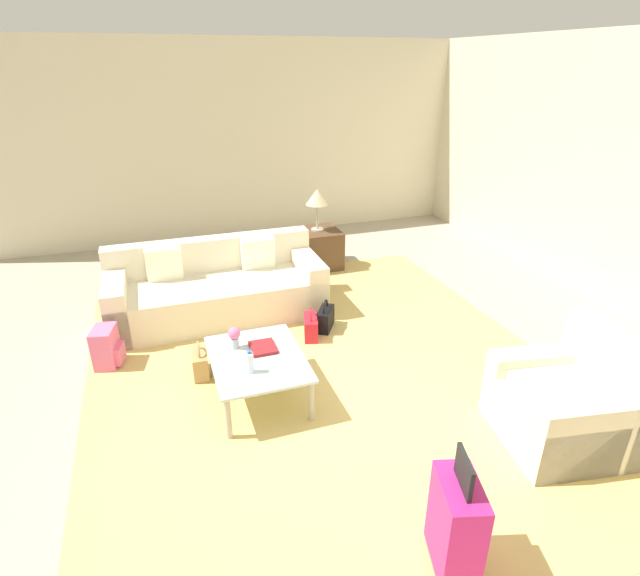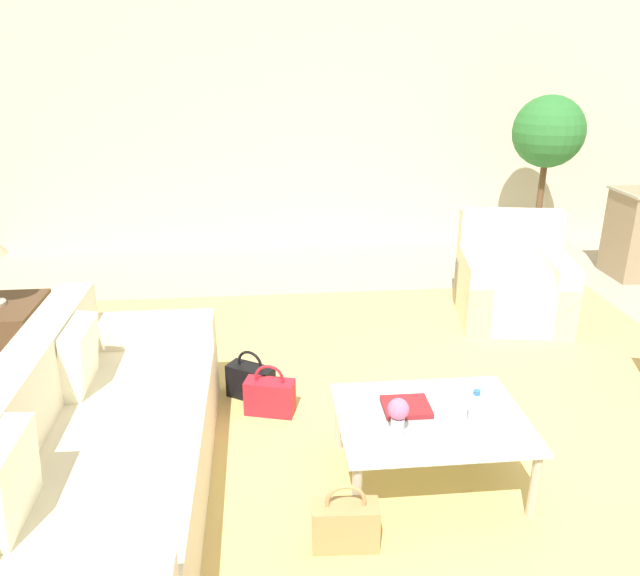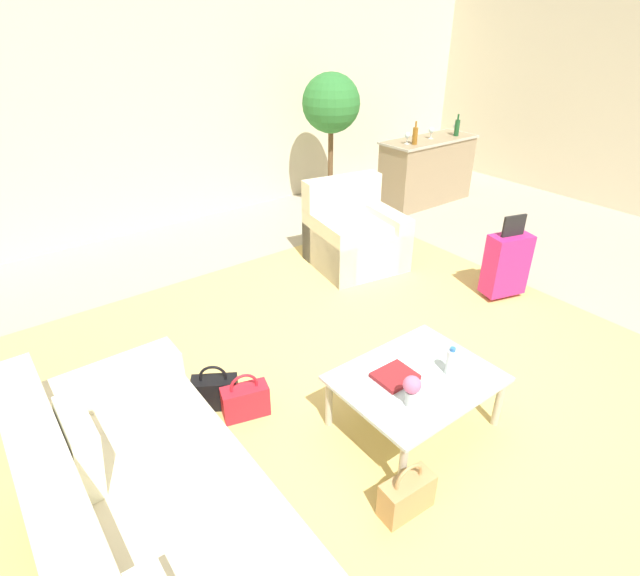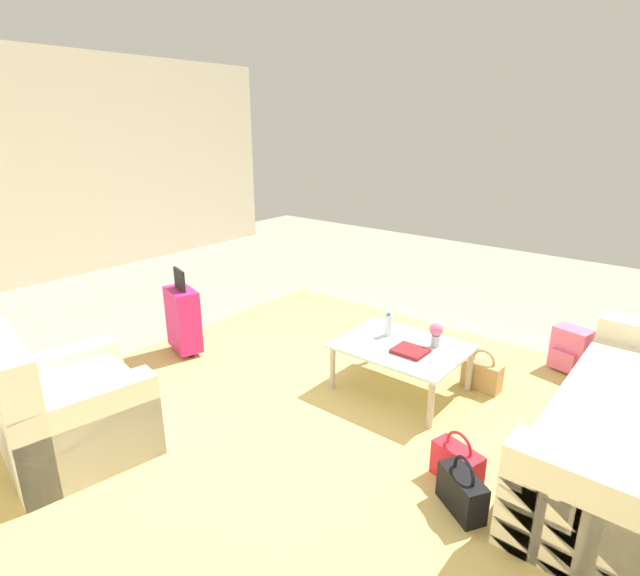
{
  "view_description": "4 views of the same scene",
  "coord_description": "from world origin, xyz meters",
  "px_view_note": "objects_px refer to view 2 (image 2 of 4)",
  "views": [
    {
      "loc": [
        3.25,
        -1.18,
        2.75
      ],
      "look_at": [
        -0.26,
        0.03,
        1.05
      ],
      "focal_mm": 28.0,
      "sensor_mm": 36.0,
      "label": 1
    },
    {
      "loc": [
        -1.27,
        -3.31,
        2.25
      ],
      "look_at": [
        -0.98,
        -0.27,
        1.08
      ],
      "focal_mm": 35.0,
      "sensor_mm": 36.0,
      "label": 2
    },
    {
      "loc": [
        -2.44,
        -2.15,
        2.49
      ],
      "look_at": [
        -0.53,
        0.37,
        0.73
      ],
      "focal_mm": 28.0,
      "sensor_mm": 36.0,
      "label": 3
    },
    {
      "loc": [
        -2.24,
        2.82,
        2.15
      ],
      "look_at": [
        -0.2,
        0.32,
        1.08
      ],
      "focal_mm": 28.0,
      "sensor_mm": 36.0,
      "label": 4
    }
  ],
  "objects_px": {
    "coffee_table": "(431,423)",
    "flower_vase": "(398,414)",
    "handbag_black": "(251,381)",
    "water_bottle": "(475,409)",
    "coffee_table_book": "(406,407)",
    "armchair": "(511,285)",
    "handbag_tan": "(345,524)",
    "potted_ficus": "(547,143)",
    "side_table": "(0,340)",
    "couch": "(86,466)",
    "handbag_red": "(270,396)"
  },
  "relations": [
    {
      "from": "coffee_table",
      "to": "flower_vase",
      "type": "height_order",
      "value": "flower_vase"
    },
    {
      "from": "flower_vase",
      "to": "handbag_black",
      "type": "height_order",
      "value": "flower_vase"
    },
    {
      "from": "water_bottle",
      "to": "coffee_table_book",
      "type": "xyz_separation_m",
      "value": [
        -0.32,
        0.18,
        -0.08
      ]
    },
    {
      "from": "armchair",
      "to": "handbag_tan",
      "type": "distance_m",
      "value": 3.21
    },
    {
      "from": "armchair",
      "to": "water_bottle",
      "type": "distance_m",
      "value": 2.54
    },
    {
      "from": "water_bottle",
      "to": "handbag_black",
      "type": "xyz_separation_m",
      "value": [
        -1.18,
        1.08,
        -0.38
      ]
    },
    {
      "from": "coffee_table",
      "to": "potted_ficus",
      "type": "xyz_separation_m",
      "value": [
        2.2,
        3.7,
        0.96
      ]
    },
    {
      "from": "coffee_table",
      "to": "side_table",
      "type": "bearing_deg",
      "value": 151.82
    },
    {
      "from": "coffee_table",
      "to": "handbag_tan",
      "type": "relative_size",
      "value": 2.81
    },
    {
      "from": "armchair",
      "to": "potted_ficus",
      "type": "distance_m",
      "value": 2.04
    },
    {
      "from": "couch",
      "to": "side_table",
      "type": "xyz_separation_m",
      "value": [
        -1.0,
        1.6,
        -0.02
      ]
    },
    {
      "from": "handbag_black",
      "to": "coffee_table",
      "type": "bearing_deg",
      "value": -44.81
    },
    {
      "from": "flower_vase",
      "to": "handbag_tan",
      "type": "relative_size",
      "value": 0.57
    },
    {
      "from": "potted_ficus",
      "to": "armchair",
      "type": "bearing_deg",
      "value": -120.13
    },
    {
      "from": "handbag_tan",
      "to": "handbag_red",
      "type": "bearing_deg",
      "value": 105.33
    },
    {
      "from": "armchair",
      "to": "coffee_table",
      "type": "distance_m",
      "value": 2.54
    },
    {
      "from": "coffee_table",
      "to": "potted_ficus",
      "type": "height_order",
      "value": "potted_ficus"
    },
    {
      "from": "coffee_table",
      "to": "side_table",
      "type": "relative_size",
      "value": 1.63
    },
    {
      "from": "coffee_table_book",
      "to": "handbag_black",
      "type": "distance_m",
      "value": 1.28
    },
    {
      "from": "coffee_table_book",
      "to": "side_table",
      "type": "height_order",
      "value": "side_table"
    },
    {
      "from": "coffee_table",
      "to": "coffee_table_book",
      "type": "height_order",
      "value": "coffee_table_book"
    },
    {
      "from": "potted_ficus",
      "to": "flower_vase",
      "type": "bearing_deg",
      "value": -122.15
    },
    {
      "from": "couch",
      "to": "coffee_table",
      "type": "distance_m",
      "value": 1.8
    },
    {
      "from": "couch",
      "to": "armchair",
      "type": "xyz_separation_m",
      "value": [
        3.11,
        2.27,
        0.01
      ]
    },
    {
      "from": "couch",
      "to": "flower_vase",
      "type": "distance_m",
      "value": 1.6
    },
    {
      "from": "couch",
      "to": "coffee_table_book",
      "type": "xyz_separation_m",
      "value": [
        1.68,
        0.18,
        0.13
      ]
    },
    {
      "from": "coffee_table_book",
      "to": "flower_vase",
      "type": "bearing_deg",
      "value": -113.02
    },
    {
      "from": "water_bottle",
      "to": "potted_ficus",
      "type": "relative_size",
      "value": 0.11
    },
    {
      "from": "handbag_black",
      "to": "armchair",
      "type": "bearing_deg",
      "value": 27.45
    },
    {
      "from": "handbag_red",
      "to": "coffee_table_book",
      "type": "bearing_deg",
      "value": -42.9
    },
    {
      "from": "coffee_table",
      "to": "coffee_table_book",
      "type": "distance_m",
      "value": 0.16
    },
    {
      "from": "armchair",
      "to": "side_table",
      "type": "bearing_deg",
      "value": -170.75
    },
    {
      "from": "flower_vase",
      "to": "side_table",
      "type": "height_order",
      "value": "flower_vase"
    },
    {
      "from": "flower_vase",
      "to": "potted_ficus",
      "type": "xyz_separation_m",
      "value": [
        2.42,
        3.85,
        0.79
      ]
    },
    {
      "from": "flower_vase",
      "to": "handbag_tan",
      "type": "height_order",
      "value": "flower_vase"
    },
    {
      "from": "coffee_table_book",
      "to": "couch",
      "type": "bearing_deg",
      "value": -173.39
    },
    {
      "from": "handbag_tan",
      "to": "handbag_black",
      "type": "bearing_deg",
      "value": 107.84
    },
    {
      "from": "water_bottle",
      "to": "coffee_table_book",
      "type": "distance_m",
      "value": 0.38
    },
    {
      "from": "water_bottle",
      "to": "potted_ficus",
      "type": "xyz_separation_m",
      "value": [
        2.0,
        3.8,
        0.82
      ]
    },
    {
      "from": "coffee_table",
      "to": "handbag_black",
      "type": "bearing_deg",
      "value": 135.19
    },
    {
      "from": "coffee_table",
      "to": "handbag_black",
      "type": "xyz_separation_m",
      "value": [
        -0.98,
        0.98,
        -0.24
      ]
    },
    {
      "from": "flower_vase",
      "to": "side_table",
      "type": "distance_m",
      "value": 3.07
    },
    {
      "from": "armchair",
      "to": "handbag_black",
      "type": "height_order",
      "value": "armchair"
    },
    {
      "from": "side_table",
      "to": "handbag_tan",
      "type": "bearing_deg",
      "value": -40.62
    },
    {
      "from": "coffee_table",
      "to": "potted_ficus",
      "type": "bearing_deg",
      "value": 59.26
    },
    {
      "from": "potted_ficus",
      "to": "side_table",
      "type": "bearing_deg",
      "value": -156.25
    },
    {
      "from": "coffee_table",
      "to": "water_bottle",
      "type": "distance_m",
      "value": 0.26
    },
    {
      "from": "water_bottle",
      "to": "flower_vase",
      "type": "bearing_deg",
      "value": -173.21
    },
    {
      "from": "handbag_red",
      "to": "handbag_black",
      "type": "xyz_separation_m",
      "value": [
        -0.13,
        0.21,
        0.0
      ]
    },
    {
      "from": "armchair",
      "to": "water_bottle",
      "type": "bearing_deg",
      "value": -116.1
    }
  ]
}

